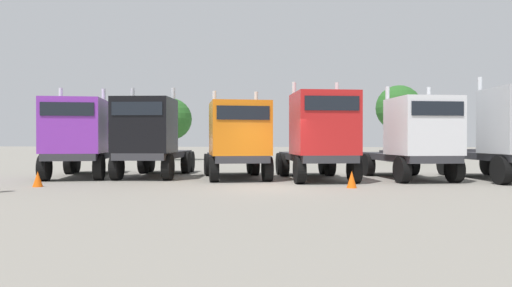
% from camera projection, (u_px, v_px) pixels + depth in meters
% --- Properties ---
extents(ground, '(200.00, 200.00, 0.00)m').
position_uv_depth(ground, '(271.00, 188.00, 16.24)').
color(ground, gray).
extents(semi_truck_purple, '(4.05, 6.73, 4.10)m').
position_uv_depth(semi_truck_purple, '(79.00, 137.00, 20.36)').
color(semi_truck_purple, '#333338').
rests_on(semi_truck_purple, ground).
extents(semi_truck_black, '(3.04, 6.58, 4.13)m').
position_uv_depth(semi_truck_black, '(150.00, 137.00, 20.52)').
color(semi_truck_black, '#333338').
rests_on(semi_truck_black, ground).
extents(semi_truck_orange, '(3.96, 6.10, 3.91)m').
position_uv_depth(semi_truck_orange, '(238.00, 139.00, 19.70)').
color(semi_truck_orange, '#333338').
rests_on(semi_truck_orange, ground).
extents(semi_truck_red, '(3.77, 6.45, 4.23)m').
position_uv_depth(semi_truck_red, '(320.00, 135.00, 18.99)').
color(semi_truck_red, '#333338').
rests_on(semi_truck_red, ground).
extents(semi_truck_white, '(3.84, 6.51, 4.05)m').
position_uv_depth(semi_truck_white, '(415.00, 138.00, 19.28)').
color(semi_truck_white, '#333338').
rests_on(semi_truck_white, ground).
extents(semi_truck_silver, '(3.43, 6.43, 4.38)m').
position_uv_depth(semi_truck_silver, '(512.00, 133.00, 18.57)').
color(semi_truck_silver, '#333338').
rests_on(semi_truck_silver, ground).
extents(traffic_cone_near, '(0.36, 0.36, 0.61)m').
position_uv_depth(traffic_cone_near, '(352.00, 179.00, 16.21)').
color(traffic_cone_near, '#F2590C').
rests_on(traffic_cone_near, ground).
extents(traffic_cone_mid, '(0.36, 0.36, 0.57)m').
position_uv_depth(traffic_cone_mid, '(38.00, 179.00, 16.61)').
color(traffic_cone_mid, '#F2590C').
rests_on(traffic_cone_mid, ground).
extents(oak_far_left, '(3.53, 3.53, 5.27)m').
position_uv_depth(oak_far_left, '(171.00, 119.00, 38.60)').
color(oak_far_left, '#4C3823').
rests_on(oak_far_left, ground).
extents(oak_far_centre, '(3.01, 3.01, 5.55)m').
position_uv_depth(oak_far_centre, '(310.00, 112.00, 37.46)').
color(oak_far_centre, '#4C3823').
rests_on(oak_far_centre, ground).
extents(oak_far_right, '(3.46, 3.46, 5.91)m').
position_uv_depth(oak_far_right, '(399.00, 108.00, 34.79)').
color(oak_far_right, '#4C3823').
rests_on(oak_far_right, ground).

